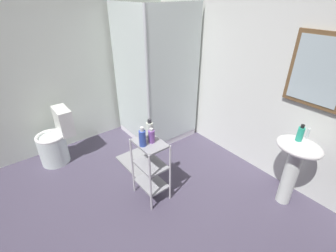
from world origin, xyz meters
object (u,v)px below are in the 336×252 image
Objects in this scene: shampoo_bottle_blue at (142,138)px; bath_mat at (138,162)px; shower_stall at (155,110)px; conditioner_bottle_purple at (152,136)px; storage_cart at (151,165)px; toilet at (56,141)px; lotion_bottle_white at (150,129)px; hand_soap_bottle at (300,134)px; pedestal_sink at (295,160)px; rinse_cup at (142,137)px.

shampoo_bottle_blue is 0.36× the size of bath_mat.
conditioner_bottle_purple is (1.06, -0.80, 0.35)m from shower_stall.
storage_cart is at bearing -17.70° from bath_mat.
toilet is 1.54m from lotion_bottle_white.
hand_soap_bottle reaches higher than lotion_bottle_white.
storage_cart is 3.46× the size of shampoo_bottle_blue.
toilet is at bearing -154.64° from storage_cart.
shower_stall reaches higher than toilet.
lotion_bottle_white is at bearing -135.81° from pedestal_sink.
shower_stall is 2.10m from hand_soap_bottle.
bath_mat is (-1.59, -0.94, -0.88)m from hand_soap_bottle.
shampoo_bottle_blue is at bearing -27.29° from rinse_cup.
conditioner_bottle_purple is at bearing -36.84° from shower_stall.
hand_soap_bottle reaches higher than shampoo_bottle_blue.
pedestal_sink is 2.97m from toilet.
shower_stall reaches higher than conditioner_bottle_purple.
bath_mat is at bearing -149.73° from pedestal_sink.
hand_soap_bottle is 1.68× the size of rinse_cup.
toilet is at bearing -101.70° from shower_stall.
rinse_cup is (1.28, 0.60, 0.48)m from toilet.
rinse_cup is (0.02, -0.12, -0.04)m from lotion_bottle_white.
shampoo_bottle_blue reaches higher than conditioner_bottle_purple.
hand_soap_bottle reaches higher than pedestal_sink.
pedestal_sink is 3.93× the size of lotion_bottle_white.
hand_soap_bottle is at bearing 51.45° from shampoo_bottle_blue.
lotion_bottle_white reaches higher than bath_mat.
pedestal_sink is at bearing 48.67° from storage_cart.
conditioner_bottle_purple reaches higher than bath_mat.
hand_soap_bottle is (-0.03, -0.00, 0.31)m from pedestal_sink.
pedestal_sink is 4.97× the size of conditioner_bottle_purple.
pedestal_sink is 1.51m from conditioner_bottle_purple.
hand_soap_bottle is 2.05m from bath_mat.
lotion_bottle_white reaches higher than toilet.
storage_cart is 0.41m from shampoo_bottle_blue.
pedestal_sink is at bearing 48.34° from conditioner_bottle_purple.
conditioner_bottle_purple is 0.11m from shampoo_bottle_blue.
rinse_cup is at bearing 25.00° from toilet.
shower_stall is 1.37m from conditioner_bottle_purple.
pedestal_sink reaches higher than storage_cart.
storage_cart is 0.38m from conditioner_bottle_purple.
rinse_cup reaches higher than toilet.
storage_cart is at bearing 25.36° from toilet.
pedestal_sink is 3.79× the size of shampoo_bottle_blue.
lotion_bottle_white reaches higher than rinse_cup.
shower_stall is 1.50m from toilet.
shampoo_bottle_blue is 2.00× the size of rinse_cup.
storage_cart is (1.36, 0.64, 0.12)m from toilet.
storage_cart is 1.23× the size of bath_mat.
shower_stall is at bearing 142.23° from storage_cart.
rinse_cup is at bearing -148.77° from storage_cart.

